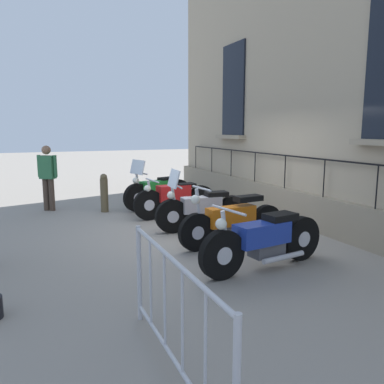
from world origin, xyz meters
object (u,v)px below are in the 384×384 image
(motorcycle_green, at_px, (158,191))
(crowd_barrier, at_px, (173,313))
(motorcycle_blue, at_px, (264,240))
(pedestrian_walking, at_px, (48,174))
(motorcycle_silver, at_px, (203,210))
(motorcycle_red, at_px, (175,198))
(motorcycle_orange, at_px, (233,221))
(bollard, at_px, (104,193))

(motorcycle_green, xyz_separation_m, crowd_barrier, (2.05, 6.62, 0.11))
(motorcycle_blue, distance_m, pedestrian_walking, 6.29)
(motorcycle_silver, bearing_deg, motorcycle_red, -85.83)
(motorcycle_blue, bearing_deg, pedestrian_walking, -64.70)
(motorcycle_silver, xyz_separation_m, motorcycle_blue, (0.10, 2.38, 0.01))
(motorcycle_orange, distance_m, pedestrian_walking, 5.29)
(motorcycle_green, xyz_separation_m, pedestrian_walking, (2.63, -0.86, 0.47))
(motorcycle_green, bearing_deg, bollard, -5.87)
(motorcycle_orange, relative_size, motorcycle_blue, 0.97)
(bollard, bearing_deg, motorcycle_silver, 120.48)
(motorcycle_orange, distance_m, crowd_barrier, 3.81)
(motorcycle_orange, xyz_separation_m, crowd_barrier, (2.28, 3.05, 0.13))
(pedestrian_walking, bearing_deg, motorcycle_green, 161.86)
(motorcycle_red, distance_m, motorcycle_orange, 2.46)
(motorcycle_red, xyz_separation_m, crowd_barrier, (2.11, 5.51, 0.11))
(bollard, bearing_deg, crowd_barrier, 84.17)
(bollard, bearing_deg, motorcycle_red, 138.62)
(motorcycle_red, height_order, crowd_barrier, crowd_barrier)
(motorcycle_red, relative_size, bollard, 2.15)
(crowd_barrier, relative_size, pedestrian_walking, 1.30)
(motorcycle_blue, xyz_separation_m, crowd_barrier, (2.11, 1.81, 0.13))
(pedestrian_walking, bearing_deg, crowd_barrier, 94.40)
(motorcycle_green, bearing_deg, pedestrian_walking, -18.14)
(motorcycle_orange, height_order, motorcycle_blue, motorcycle_orange)
(pedestrian_walking, bearing_deg, motorcycle_red, 143.73)
(motorcycle_orange, height_order, bollard, motorcycle_orange)
(motorcycle_red, distance_m, motorcycle_silver, 1.33)
(motorcycle_blue, relative_size, bollard, 2.32)
(motorcycle_red, bearing_deg, bollard, -41.38)
(motorcycle_orange, distance_m, motorcycle_blue, 1.26)
(motorcycle_silver, relative_size, motorcycle_blue, 0.91)
(motorcycle_silver, xyz_separation_m, pedestrian_walking, (2.78, -3.30, 0.50))
(motorcycle_green, xyz_separation_m, motorcycle_silver, (-0.16, 2.44, -0.03))
(motorcycle_red, bearing_deg, motorcycle_green, -86.87)
(crowd_barrier, bearing_deg, motorcycle_blue, -139.30)
(bollard, bearing_deg, motorcycle_orange, 113.13)
(motorcycle_silver, distance_m, motorcycle_orange, 1.14)
(motorcycle_green, xyz_separation_m, motorcycle_blue, (-0.06, 4.81, -0.02))
(motorcycle_green, relative_size, crowd_barrier, 0.92)
(motorcycle_red, bearing_deg, crowd_barrier, 69.06)
(motorcycle_green, distance_m, motorcycle_orange, 3.58)
(motorcycle_green, height_order, motorcycle_red, motorcycle_green)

